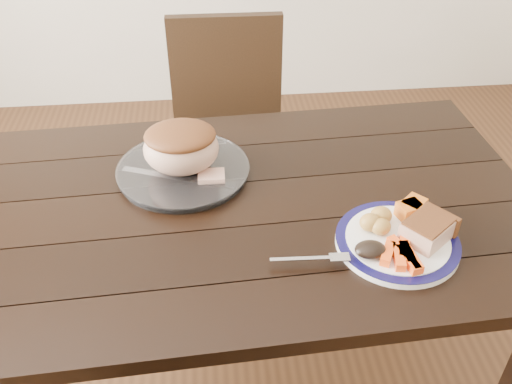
{
  "coord_description": "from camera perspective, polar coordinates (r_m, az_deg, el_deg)",
  "views": [
    {
      "loc": [
        -0.03,
        -1.13,
        1.65
      ],
      "look_at": [
        0.08,
        -0.02,
        0.8
      ],
      "focal_mm": 40.0,
      "sensor_mm": 36.0,
      "label": 1
    }
  ],
  "objects": [
    {
      "name": "carving_knife",
      "position": [
        1.51,
        -5.66,
        0.84
      ],
      "size": [
        0.31,
        0.14,
        0.01
      ],
      "rotation": [
        0.0,
        0.0,
        -0.38
      ],
      "color": "silver",
      "rests_on": "dining_table"
    },
    {
      "name": "pumpkin_wedges",
      "position": [
        1.42,
        15.28,
        -1.6
      ],
      "size": [
        0.08,
        0.08,
        0.04
      ],
      "color": "orange",
      "rests_on": "dinner_plate"
    },
    {
      "name": "dark_mushroom",
      "position": [
        1.29,
        11.36,
        -5.66
      ],
      "size": [
        0.07,
        0.05,
        0.03
      ],
      "primitive_type": "ellipsoid",
      "color": "black",
      "rests_on": "dinner_plate"
    },
    {
      "name": "pork_slice",
      "position": [
        1.36,
        16.75,
        -3.67
      ],
      "size": [
        0.14,
        0.13,
        0.05
      ],
      "primitive_type": "cube",
      "rotation": [
        0.0,
        0.0,
        0.67
      ],
      "color": "tan",
      "rests_on": "dinner_plate"
    },
    {
      "name": "plate_rim",
      "position": [
        1.36,
        13.98,
        -4.63
      ],
      "size": [
        0.29,
        0.29,
        0.02
      ],
      "primitive_type": "torus",
      "color": "#0D0B38",
      "rests_on": "dinner_plate"
    },
    {
      "name": "carrot_batons",
      "position": [
        1.3,
        14.46,
        -6.1
      ],
      "size": [
        0.09,
        0.12,
        0.02
      ],
      "color": "#FB5315",
      "rests_on": "dinner_plate"
    },
    {
      "name": "chair_far",
      "position": [
        2.18,
        -2.75,
        6.18
      ],
      "size": [
        0.43,
        0.44,
        0.93
      ],
      "rotation": [
        0.0,
        0.0,
        3.13
      ],
      "color": "black",
      "rests_on": "ground"
    },
    {
      "name": "serving_platter",
      "position": [
        1.56,
        -7.27,
        2.06
      ],
      "size": [
        0.35,
        0.35,
        0.02
      ],
      "primitive_type": "cylinder",
      "color": "white",
      "rests_on": "dining_table"
    },
    {
      "name": "dining_table",
      "position": [
        1.51,
        -3.11,
        -4.05
      ],
      "size": [
        1.64,
        0.98,
        0.75
      ],
      "rotation": [
        0.0,
        0.0,
        0.05
      ],
      "color": "black",
      "rests_on": "ground"
    },
    {
      "name": "roasted_potatoes",
      "position": [
        1.36,
        12.03,
        -2.85
      ],
      "size": [
        0.08,
        0.08,
        0.04
      ],
      "color": "gold",
      "rests_on": "dinner_plate"
    },
    {
      "name": "ground",
      "position": [
        2.0,
        -2.46,
        -18.32
      ],
      "size": [
        4.0,
        4.0,
        0.0
      ],
      "primitive_type": "plane",
      "color": "#472B16",
      "rests_on": "ground"
    },
    {
      "name": "fork",
      "position": [
        1.28,
        6.03,
        -6.65
      ],
      "size": [
        0.18,
        0.03,
        0.0
      ],
      "rotation": [
        0.0,
        0.0,
        -0.04
      ],
      "color": "silver",
      "rests_on": "dinner_plate"
    },
    {
      "name": "dinner_plate",
      "position": [
        1.37,
        13.93,
        -4.9
      ],
      "size": [
        0.29,
        0.29,
        0.02
      ],
      "primitive_type": "cylinder",
      "color": "white",
      "rests_on": "dining_table"
    },
    {
      "name": "roast_joint",
      "position": [
        1.52,
        -7.49,
        4.32
      ],
      "size": [
        0.2,
        0.17,
        0.13
      ],
      "primitive_type": "ellipsoid",
      "color": "tan",
      "rests_on": "serving_platter"
    },
    {
      "name": "cut_slice",
      "position": [
        1.5,
        -4.48,
        1.56
      ],
      "size": [
        0.07,
        0.06,
        0.02
      ],
      "primitive_type": "cube",
      "rotation": [
        0.0,
        0.0,
        -0.02
      ],
      "color": "tan",
      "rests_on": "serving_platter"
    }
  ]
}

